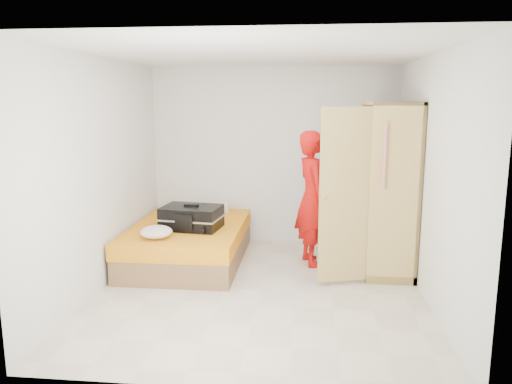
# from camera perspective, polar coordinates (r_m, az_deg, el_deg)

# --- Properties ---
(room) EXTENTS (4.00, 4.02, 2.60)m
(room) POSITION_cam_1_polar(r_m,az_deg,el_deg) (5.43, 0.54, 1.77)
(room) COLOR beige
(room) RESTS_ON ground
(bed) EXTENTS (1.42, 2.02, 0.50)m
(bed) POSITION_cam_1_polar(r_m,az_deg,el_deg) (6.70, -7.74, -5.80)
(bed) COLOR brown
(bed) RESTS_ON ground
(wardrobe) EXTENTS (1.15, 1.35, 2.10)m
(wardrobe) POSITION_cam_1_polar(r_m,az_deg,el_deg) (6.36, 14.42, -0.02)
(wardrobe) COLOR tan
(wardrobe) RESTS_ON ground
(person) EXTENTS (0.59, 0.73, 1.74)m
(person) POSITION_cam_1_polar(r_m,az_deg,el_deg) (6.47, 6.44, -0.71)
(person) COLOR red
(person) RESTS_ON ground
(suitcase) EXTENTS (0.80, 0.63, 0.32)m
(suitcase) POSITION_cam_1_polar(r_m,az_deg,el_deg) (6.43, -7.38, -2.91)
(suitcase) COLOR black
(suitcase) RESTS_ON bed
(round_cushion) EXTENTS (0.38, 0.38, 0.15)m
(round_cushion) POSITION_cam_1_polar(r_m,az_deg,el_deg) (6.07, -11.33, -4.50)
(round_cushion) COLOR white
(round_cushion) RESTS_ON bed
(pillow) EXTENTS (0.63, 0.42, 0.10)m
(pillow) POSITION_cam_1_polar(r_m,az_deg,el_deg) (7.41, -5.46, -1.77)
(pillow) COLOR white
(pillow) RESTS_ON bed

